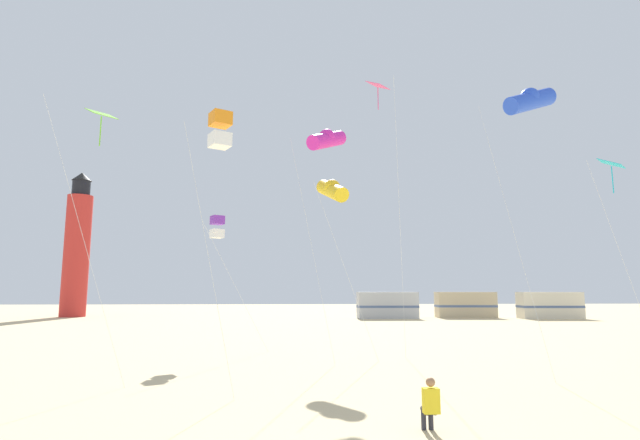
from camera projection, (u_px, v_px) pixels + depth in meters
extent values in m
cube|color=yellow|center=(431.00, 401.00, 10.40)|extent=(0.34, 0.22, 0.52)
sphere|color=#9E704C|center=(430.00, 382.00, 10.46)|extent=(0.20, 0.20, 0.20)
cylinder|color=#2D2D38|center=(433.00, 410.00, 10.55)|extent=(0.13, 0.36, 0.13)
cylinder|color=#2D2D38|center=(431.00, 420.00, 10.68)|extent=(0.11, 0.11, 0.42)
cylinder|color=#2D2D38|center=(425.00, 410.00, 10.54)|extent=(0.13, 0.36, 0.13)
cylinder|color=#2D2D38|center=(424.00, 420.00, 10.67)|extent=(0.11, 0.11, 0.42)
cylinder|color=silver|center=(208.00, 254.00, 14.11)|extent=(1.74, 0.22, 8.06)
cube|color=orange|center=(220.00, 119.00, 15.59)|extent=(0.82, 0.82, 0.44)
cube|color=white|center=(220.00, 140.00, 15.49)|extent=(0.82, 0.82, 0.44)
cylinder|color=silver|center=(83.00, 238.00, 15.56)|extent=(2.94, 0.56, 9.32)
cube|color=#72D12D|center=(102.00, 114.00, 17.66)|extent=(1.22, 1.22, 0.40)
cylinder|color=#72D12D|center=(100.00, 131.00, 17.57)|extent=(0.04, 0.04, 1.10)
cylinder|color=silver|center=(346.00, 271.00, 20.85)|extent=(2.87, 0.96, 7.61)
cylinder|color=yellow|center=(332.00, 191.00, 22.77)|extent=(1.45, 2.59, 1.48)
sphere|color=yellow|center=(332.00, 187.00, 22.80)|extent=(0.76, 0.76, 0.76)
cylinder|color=silver|center=(513.00, 230.00, 17.90)|extent=(1.15, 2.49, 10.39)
cylinder|color=blue|center=(530.00, 101.00, 19.26)|extent=(2.56, 1.68, 1.48)
sphere|color=blue|center=(530.00, 98.00, 19.29)|extent=(0.76, 0.76, 0.76)
cylinder|color=silver|center=(311.00, 244.00, 21.12)|extent=(1.92, 1.52, 9.95)
cylinder|color=#D826A5|center=(327.00, 140.00, 22.81)|extent=(2.10, 2.39, 1.48)
sphere|color=#D826A5|center=(327.00, 137.00, 22.83)|extent=(0.76, 0.76, 0.76)
cylinder|color=silver|center=(400.00, 216.00, 21.96)|extent=(0.63, 1.68, 12.60)
cube|color=#E54C8C|center=(378.00, 85.00, 23.12)|extent=(1.22, 1.22, 0.40)
cylinder|color=#E54C8C|center=(378.00, 98.00, 23.02)|extent=(0.04, 0.04, 1.10)
cylinder|color=silver|center=(236.00, 288.00, 23.23)|extent=(3.02, 2.44, 6.23)
cube|color=purple|center=(217.00, 220.00, 25.15)|extent=(0.82, 0.82, 0.44)
cube|color=white|center=(217.00, 234.00, 25.05)|extent=(0.82, 0.82, 0.44)
cylinder|color=silver|center=(624.00, 263.00, 18.00)|extent=(1.71, 0.86, 8.00)
cube|color=#1EB2D1|center=(611.00, 164.00, 19.43)|extent=(1.22, 1.22, 0.40)
cylinder|color=#1EB2D1|center=(613.00, 179.00, 19.33)|extent=(0.04, 0.04, 1.10)
cylinder|color=red|center=(76.00, 255.00, 56.52)|extent=(2.80, 2.80, 14.00)
cylinder|color=black|center=(81.00, 188.00, 57.64)|extent=(2.00, 2.00, 1.80)
cone|color=black|center=(82.00, 177.00, 57.84)|extent=(2.20, 2.20, 1.00)
cube|color=#B7BABF|center=(387.00, 305.00, 52.77)|extent=(6.41, 2.33, 2.80)
cube|color=#4C608C|center=(387.00, 306.00, 52.75)|extent=(6.45, 2.37, 0.24)
cube|color=#C6B28C|center=(465.00, 305.00, 54.32)|extent=(6.51, 2.64, 2.80)
cube|color=#4C608C|center=(465.00, 306.00, 54.30)|extent=(6.56, 2.68, 0.24)
cube|color=beige|center=(550.00, 305.00, 52.44)|extent=(6.50, 2.58, 2.80)
cube|color=#4C608C|center=(550.00, 307.00, 52.42)|extent=(6.54, 2.63, 0.24)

